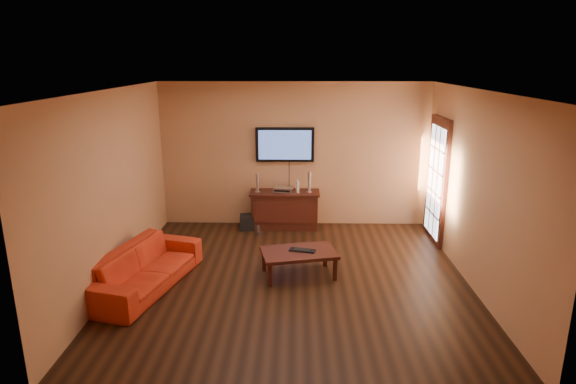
{
  "coord_description": "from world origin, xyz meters",
  "views": [
    {
      "loc": [
        0.04,
        -6.37,
        3.09
      ],
      "look_at": [
        -0.09,
        0.8,
        1.1
      ],
      "focal_mm": 30.0,
      "sensor_mm": 36.0,
      "label": 1
    }
  ],
  "objects_px": {
    "speaker_right": "(309,183)",
    "sofa": "(144,261)",
    "television": "(285,145)",
    "coffee_table": "(299,254)",
    "media_console": "(285,210)",
    "bottle": "(259,230)",
    "av_receiver": "(283,189)",
    "subwoofer": "(247,222)",
    "game_console": "(298,187)",
    "speaker_left": "(257,183)",
    "keyboard": "(302,250)"
  },
  "relations": [
    {
      "from": "coffee_table",
      "to": "bottle",
      "type": "height_order",
      "value": "coffee_table"
    },
    {
      "from": "coffee_table",
      "to": "media_console",
      "type": "bearing_deg",
      "value": 97.08
    },
    {
      "from": "subwoofer",
      "to": "coffee_table",
      "type": "bearing_deg",
      "value": -69.1
    },
    {
      "from": "television",
      "to": "subwoofer",
      "type": "distance_m",
      "value": 1.61
    },
    {
      "from": "keyboard",
      "to": "speaker_left",
      "type": "bearing_deg",
      "value": 111.64
    },
    {
      "from": "media_console",
      "to": "speaker_left",
      "type": "height_order",
      "value": "speaker_left"
    },
    {
      "from": "coffee_table",
      "to": "sofa",
      "type": "relative_size",
      "value": 0.59
    },
    {
      "from": "speaker_left",
      "to": "coffee_table",
      "type": "bearing_deg",
      "value": -69.73
    },
    {
      "from": "coffee_table",
      "to": "speaker_left",
      "type": "distance_m",
      "value": 2.27
    },
    {
      "from": "television",
      "to": "bottle",
      "type": "height_order",
      "value": "television"
    },
    {
      "from": "speaker_left",
      "to": "media_console",
      "type": "bearing_deg",
      "value": 2.31
    },
    {
      "from": "media_console",
      "to": "bottle",
      "type": "relative_size",
      "value": 6.82
    },
    {
      "from": "game_console",
      "to": "av_receiver",
      "type": "bearing_deg",
      "value": 164.94
    },
    {
      "from": "bottle",
      "to": "av_receiver",
      "type": "bearing_deg",
      "value": 45.14
    },
    {
      "from": "bottle",
      "to": "game_console",
      "type": "bearing_deg",
      "value": 29.22
    },
    {
      "from": "television",
      "to": "subwoofer",
      "type": "xyz_separation_m",
      "value": [
        -0.7,
        -0.31,
        -1.42
      ]
    },
    {
      "from": "keyboard",
      "to": "game_console",
      "type": "bearing_deg",
      "value": 91.85
    },
    {
      "from": "subwoofer",
      "to": "bottle",
      "type": "relative_size",
      "value": 1.44
    },
    {
      "from": "sofa",
      "to": "subwoofer",
      "type": "bearing_deg",
      "value": -11.66
    },
    {
      "from": "television",
      "to": "game_console",
      "type": "xyz_separation_m",
      "value": [
        0.24,
        -0.23,
        -0.74
      ]
    },
    {
      "from": "coffee_table",
      "to": "speaker_left",
      "type": "relative_size",
      "value": 3.32
    },
    {
      "from": "media_console",
      "to": "subwoofer",
      "type": "bearing_deg",
      "value": -171.34
    },
    {
      "from": "speaker_right",
      "to": "bottle",
      "type": "bearing_deg",
      "value": -156.63
    },
    {
      "from": "media_console",
      "to": "sofa",
      "type": "height_order",
      "value": "sofa"
    },
    {
      "from": "sofa",
      "to": "av_receiver",
      "type": "height_order",
      "value": "av_receiver"
    },
    {
      "from": "television",
      "to": "speaker_right",
      "type": "relative_size",
      "value": 2.87
    },
    {
      "from": "media_console",
      "to": "av_receiver",
      "type": "bearing_deg",
      "value": 139.83
    },
    {
      "from": "keyboard",
      "to": "coffee_table",
      "type": "bearing_deg",
      "value": -160.22
    },
    {
      "from": "coffee_table",
      "to": "game_console",
      "type": "distance_m",
      "value": 2.13
    },
    {
      "from": "bottle",
      "to": "keyboard",
      "type": "distance_m",
      "value": 1.86
    },
    {
      "from": "speaker_left",
      "to": "game_console",
      "type": "distance_m",
      "value": 0.75
    },
    {
      "from": "speaker_right",
      "to": "game_console",
      "type": "xyz_separation_m",
      "value": [
        -0.21,
        -0.0,
        -0.07
      ]
    },
    {
      "from": "media_console",
      "to": "keyboard",
      "type": "relative_size",
      "value": 3.25
    },
    {
      "from": "subwoofer",
      "to": "keyboard",
      "type": "relative_size",
      "value": 0.69
    },
    {
      "from": "speaker_right",
      "to": "sofa",
      "type": "bearing_deg",
      "value": -133.26
    },
    {
      "from": "speaker_left",
      "to": "keyboard",
      "type": "xyz_separation_m",
      "value": [
        0.82,
        -2.06,
        -0.47
      ]
    },
    {
      "from": "speaker_left",
      "to": "sofa",
      "type": "bearing_deg",
      "value": -119.01
    },
    {
      "from": "coffee_table",
      "to": "subwoofer",
      "type": "distance_m",
      "value": 2.22
    },
    {
      "from": "av_receiver",
      "to": "subwoofer",
      "type": "distance_m",
      "value": 0.91
    },
    {
      "from": "media_console",
      "to": "speaker_left",
      "type": "relative_size",
      "value": 3.64
    },
    {
      "from": "coffee_table",
      "to": "keyboard",
      "type": "xyz_separation_m",
      "value": [
        0.05,
        0.02,
        0.06
      ]
    },
    {
      "from": "sofa",
      "to": "subwoofer",
      "type": "height_order",
      "value": "sofa"
    },
    {
      "from": "television",
      "to": "speaker_left",
      "type": "height_order",
      "value": "television"
    },
    {
      "from": "speaker_left",
      "to": "subwoofer",
      "type": "distance_m",
      "value": 0.76
    },
    {
      "from": "media_console",
      "to": "speaker_right",
      "type": "relative_size",
      "value": 3.42
    },
    {
      "from": "coffee_table",
      "to": "keyboard",
      "type": "distance_m",
      "value": 0.08
    },
    {
      "from": "speaker_right",
      "to": "subwoofer",
      "type": "distance_m",
      "value": 1.37
    },
    {
      "from": "subwoofer",
      "to": "av_receiver",
      "type": "bearing_deg",
      "value": 6.03
    },
    {
      "from": "coffee_table",
      "to": "speaker_right",
      "type": "bearing_deg",
      "value": 84.66
    },
    {
      "from": "av_receiver",
      "to": "media_console",
      "type": "bearing_deg",
      "value": -29.0
    }
  ]
}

